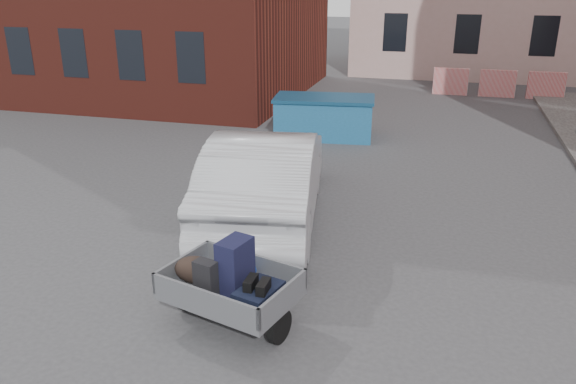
% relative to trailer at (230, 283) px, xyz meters
% --- Properties ---
extents(ground, '(120.00, 120.00, 0.00)m').
position_rel_trailer_xyz_m(ground, '(0.05, 1.71, -0.61)').
color(ground, '#38383A').
rests_on(ground, ground).
extents(barriers, '(4.70, 0.18, 1.00)m').
position_rel_trailer_xyz_m(barriers, '(4.25, 16.71, -0.11)').
color(barriers, red).
rests_on(barriers, ground).
extents(trailer, '(1.83, 1.96, 1.20)m').
position_rel_trailer_xyz_m(trailer, '(0.00, 0.00, 0.00)').
color(trailer, black).
rests_on(trailer, ground).
extents(dumpster, '(2.89, 1.74, 1.15)m').
position_rel_trailer_xyz_m(dumpster, '(-0.81, 9.30, -0.03)').
color(dumpster, '#1F6296').
rests_on(dumpster, ground).
extents(silver_car, '(2.68, 5.39, 1.70)m').
position_rel_trailer_xyz_m(silver_car, '(-0.58, 3.35, 0.24)').
color(silver_car, '#B1B3B9').
rests_on(silver_car, ground).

